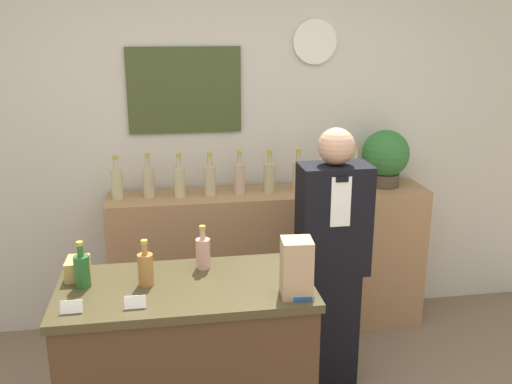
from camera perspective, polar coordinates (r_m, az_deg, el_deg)
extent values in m
cube|color=beige|center=(3.98, -2.47, 5.48)|extent=(5.20, 0.06, 2.70)
cube|color=#3A4621|center=(3.86, -7.16, 10.06)|extent=(0.75, 0.02, 0.56)
cylinder|color=white|center=(3.97, 5.90, 14.73)|extent=(0.30, 0.03, 0.30)
cube|color=#9E754C|center=(4.03, 1.38, -6.94)|extent=(2.17, 0.38, 1.02)
cube|color=#422B19|center=(2.94, -6.75, -17.92)|extent=(1.15, 0.57, 0.91)
cube|color=#3B331C|center=(2.70, -7.09, -9.55)|extent=(1.18, 0.60, 0.04)
cube|color=black|center=(3.54, 7.31, -13.16)|extent=(0.30, 0.24, 0.73)
cube|color=black|center=(3.26, 7.74, -2.70)|extent=(0.40, 0.24, 0.63)
cube|color=white|center=(3.11, 8.49, -0.99)|extent=(0.11, 0.01, 0.28)
cube|color=black|center=(3.07, 8.60, 1.25)|extent=(0.07, 0.01, 0.03)
sphere|color=tan|center=(3.15, 8.04, 4.54)|extent=(0.21, 0.21, 0.21)
cylinder|color=#4C3D2D|center=(4.09, 12.66, 1.22)|extent=(0.21, 0.21, 0.09)
sphere|color=#2D6B2D|center=(4.04, 12.83, 3.76)|extent=(0.33, 0.33, 0.33)
cube|color=tan|center=(2.52, 4.08, -7.57)|extent=(0.14, 0.14, 0.26)
cube|color=#1E4799|center=(2.55, 4.67, -10.37)|extent=(0.09, 0.06, 0.02)
cylinder|color=silver|center=(2.53, 4.96, -9.67)|extent=(0.06, 0.02, 0.06)
cube|color=white|center=(2.53, -17.98, -10.87)|extent=(0.09, 0.02, 0.06)
cube|color=white|center=(2.51, -11.99, -10.73)|extent=(0.09, 0.02, 0.06)
cube|color=tan|center=(2.85, -17.40, -7.30)|extent=(0.11, 0.14, 0.09)
cylinder|color=#265B28|center=(2.74, -17.00, -7.60)|extent=(0.07, 0.07, 0.15)
cylinder|color=#265B28|center=(2.70, -17.17, -5.64)|extent=(0.03, 0.03, 0.05)
cylinder|color=#B29933|center=(2.69, -17.24, -4.94)|extent=(0.03, 0.03, 0.02)
cylinder|color=#A36F37|center=(2.69, -10.97, -7.62)|extent=(0.07, 0.07, 0.15)
cylinder|color=#A36F37|center=(2.65, -11.09, -5.63)|extent=(0.03, 0.03, 0.05)
cylinder|color=#B29933|center=(2.64, -11.13, -4.92)|extent=(0.03, 0.03, 0.02)
cylinder|color=tan|center=(2.82, -5.31, -6.15)|extent=(0.07, 0.07, 0.15)
cylinder|color=tan|center=(2.79, -5.37, -4.23)|extent=(0.03, 0.03, 0.05)
cylinder|color=#B29933|center=(2.78, -5.39, -3.55)|extent=(0.03, 0.03, 0.02)
cylinder|color=tan|center=(3.79, -13.72, 0.76)|extent=(0.08, 0.08, 0.20)
cylinder|color=tan|center=(3.75, -13.86, 2.70)|extent=(0.03, 0.03, 0.07)
cylinder|color=#B29933|center=(3.74, -13.91, 3.39)|extent=(0.03, 0.03, 0.02)
cylinder|color=tan|center=(3.78, -10.70, 0.93)|extent=(0.08, 0.08, 0.20)
cylinder|color=tan|center=(3.75, -10.81, 2.88)|extent=(0.03, 0.03, 0.07)
cylinder|color=#B29933|center=(3.74, -10.84, 3.57)|extent=(0.03, 0.03, 0.02)
cylinder|color=tan|center=(3.76, -7.66, 0.97)|extent=(0.08, 0.08, 0.20)
cylinder|color=tan|center=(3.72, -7.74, 2.93)|extent=(0.03, 0.03, 0.07)
cylinder|color=#B29933|center=(3.71, -7.77, 3.62)|extent=(0.03, 0.03, 0.02)
cylinder|color=tan|center=(3.77, -4.63, 1.13)|extent=(0.08, 0.08, 0.20)
cylinder|color=tan|center=(3.74, -4.68, 3.08)|extent=(0.03, 0.03, 0.07)
cylinder|color=#B29933|center=(3.73, -4.69, 3.77)|extent=(0.03, 0.03, 0.02)
cylinder|color=tan|center=(3.81, -1.66, 1.34)|extent=(0.08, 0.08, 0.20)
cylinder|color=tan|center=(3.78, -1.68, 3.28)|extent=(0.03, 0.03, 0.07)
cylinder|color=#B29933|center=(3.77, -1.68, 3.96)|extent=(0.03, 0.03, 0.02)
cylinder|color=tan|center=(3.82, 1.35, 1.39)|extent=(0.08, 0.08, 0.20)
cylinder|color=tan|center=(3.79, 1.36, 3.32)|extent=(0.03, 0.03, 0.07)
cylinder|color=#B29933|center=(3.78, 1.37, 4.00)|extent=(0.03, 0.03, 0.02)
cylinder|color=tan|center=(3.88, 4.22, 1.56)|extent=(0.08, 0.08, 0.20)
cylinder|color=tan|center=(3.84, 4.27, 3.46)|extent=(0.03, 0.03, 0.07)
cylinder|color=#B29933|center=(3.83, 4.28, 4.13)|extent=(0.03, 0.03, 0.02)
cylinder|color=tan|center=(3.92, 7.07, 1.66)|extent=(0.08, 0.08, 0.20)
cylinder|color=tan|center=(3.89, 7.14, 3.54)|extent=(0.03, 0.03, 0.07)
cylinder|color=#B29933|center=(3.88, 7.17, 4.21)|extent=(0.03, 0.03, 0.02)
cylinder|color=tan|center=(3.98, 9.86, 1.75)|extent=(0.08, 0.08, 0.20)
cylinder|color=tan|center=(3.95, 9.96, 3.61)|extent=(0.03, 0.03, 0.07)
cylinder|color=#B29933|center=(3.94, 9.99, 4.26)|extent=(0.03, 0.03, 0.02)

